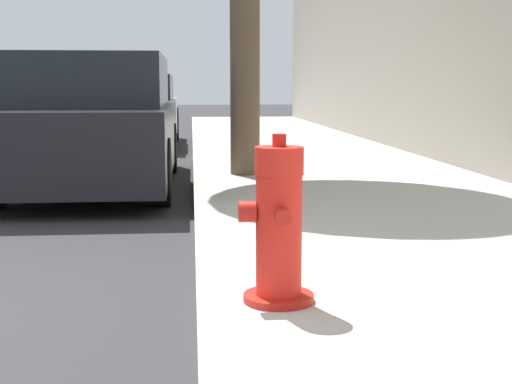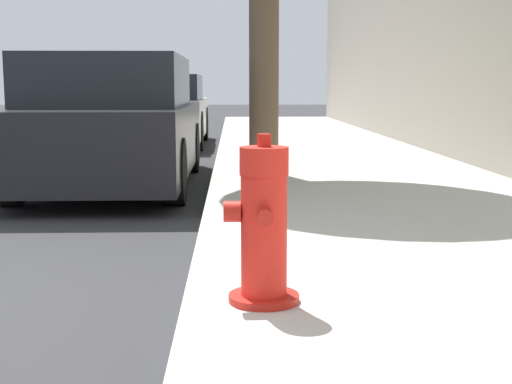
# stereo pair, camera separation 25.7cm
# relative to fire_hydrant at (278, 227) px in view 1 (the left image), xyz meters

# --- Properties ---
(fire_hydrant) EXTENTS (0.36, 0.35, 0.79)m
(fire_hydrant) POSITION_rel_fire_hydrant_xyz_m (0.00, 0.00, 0.00)
(fire_hydrant) COLOR red
(fire_hydrant) RESTS_ON sidewalk_slab
(parked_car_near) EXTENTS (1.76, 4.28, 1.46)m
(parked_car_near) POSITION_rel_fire_hydrant_xyz_m (-1.48, 4.82, 0.22)
(parked_car_near) COLOR black
(parked_car_near) RESTS_ON ground_plane
(parked_car_mid) EXTENTS (1.77, 3.99, 1.34)m
(parked_car_mid) POSITION_rel_fire_hydrant_xyz_m (-1.56, 10.52, 0.17)
(parked_car_mid) COLOR #B7B7BC
(parked_car_mid) RESTS_ON ground_plane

